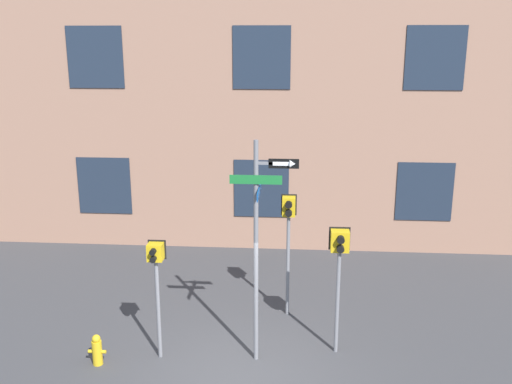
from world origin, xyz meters
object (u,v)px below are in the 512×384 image
Objects in this scene: fire_hydrant at (97,350)px; street_sign_pole at (259,236)px; pedestrian_signal_across at (289,223)px; pedestrian_signal_left at (156,270)px; pedestrian_signal_right at (339,255)px.

street_sign_pole is at bearing 7.72° from fire_hydrant.
fire_hydrant is (-3.70, -2.42, -1.94)m from pedestrian_signal_across.
street_sign_pole is 1.82× the size of pedestrian_signal_left.
pedestrian_signal_right is at bearing -56.91° from pedestrian_signal_across.
pedestrian_signal_across is at bearing 39.03° from pedestrian_signal_left.
pedestrian_signal_left is (-2.01, -0.07, -0.72)m from street_sign_pole.
pedestrian_signal_left is 3.60m from pedestrian_signal_right.
pedestrian_signal_left is at bearing -172.55° from pedestrian_signal_right.
street_sign_pole is at bearing -165.59° from pedestrian_signal_right.
pedestrian_signal_right is at bearing 9.96° from fire_hydrant.
pedestrian_signal_across reaches higher than pedestrian_signal_right.
pedestrian_signal_right is at bearing 14.41° from street_sign_pole.
fire_hydrant is at bearing -162.68° from pedestrian_signal_left.
pedestrian_signal_across reaches higher than pedestrian_signal_left.
pedestrian_signal_right is 1.90m from pedestrian_signal_across.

